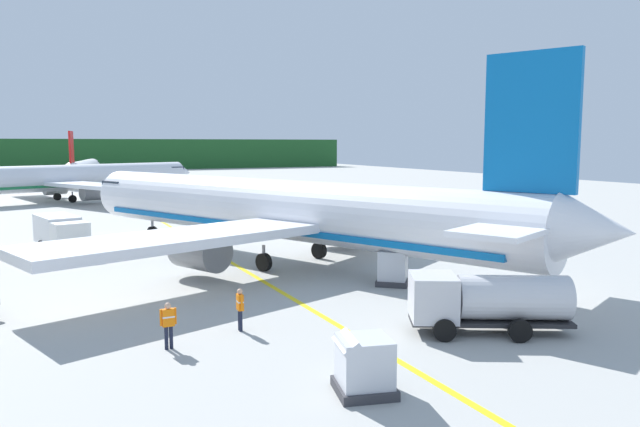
{
  "coord_description": "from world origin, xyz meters",
  "views": [
    {
      "loc": [
        15.14,
        -20.53,
        7.7
      ],
      "look_at": [
        31.37,
        13.1,
        3.32
      ],
      "focal_mm": 33.73,
      "sensor_mm": 36.0,
      "label": 1
    }
  ],
  "objects": [
    {
      "name": "airliner_foreground",
      "position": [
        29.58,
        15.02,
        3.39
      ],
      "size": [
        33.12,
        39.31,
        11.9
      ],
      "color": "white",
      "rests_on": "ground"
    },
    {
      "name": "airliner_mid_apron",
      "position": [
        19.88,
        66.02,
        3.05
      ],
      "size": [
        36.15,
        30.33,
        10.72
      ],
      "color": "silver",
      "rests_on": "ground"
    },
    {
      "name": "airliner_far_taxiway",
      "position": [
        24.2,
        102.27,
        2.78
      ],
      "size": [
        28.23,
        33.95,
        9.75
      ],
      "color": "white",
      "rests_on": "ground"
    },
    {
      "name": "service_truck_fuel",
      "position": [
        16.86,
        25.01,
        1.48
      ],
      "size": [
        3.54,
        6.49,
        2.59
      ],
      "color": "white",
      "rests_on": "ground"
    },
    {
      "name": "service_truck_catering",
      "position": [
        31.52,
        -2.06,
        1.4
      ],
      "size": [
        6.57,
        4.7,
        2.4
      ],
      "color": "silver",
      "rests_on": "ground"
    },
    {
      "name": "cargo_container_near",
      "position": [
        24.1,
        -5.05,
        0.89
      ],
      "size": [
        2.13,
        2.13,
        1.9
      ],
      "color": "#333338",
      "rests_on": "ground"
    },
    {
      "name": "cargo_container_mid",
      "position": [
        32.75,
        6.72,
        0.96
      ],
      "size": [
        2.38,
        2.38,
        2.02
      ],
      "color": "#333338",
      "rests_on": "ground"
    },
    {
      "name": "crew_marshaller",
      "position": [
        19.51,
        1.61,
        1.06
      ],
      "size": [
        0.63,
        0.24,
        1.79
      ],
      "color": "#191E33",
      "rests_on": "ground"
    },
    {
      "name": "crew_loader_left",
      "position": [
        22.63,
        2.56,
        1.05
      ],
      "size": [
        0.25,
        0.63,
        1.78
      ],
      "color": "#191E33",
      "rests_on": "ground"
    },
    {
      "name": "apron_guide_line",
      "position": [
        26.6,
        10.54,
        0.01
      ],
      "size": [
        0.3,
        60.0,
        0.01
      ],
      "primitive_type": "cube",
      "color": "yellow",
      "rests_on": "ground"
    }
  ]
}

